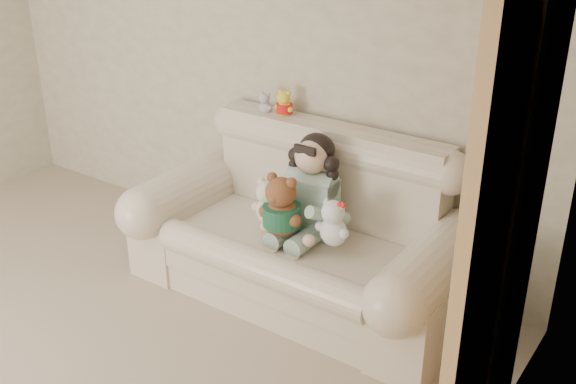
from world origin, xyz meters
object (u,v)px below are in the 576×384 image
Objects in this scene: seated_child at (312,185)px; white_cat at (334,218)px; brown_teddy at (282,200)px; cream_teddy at (269,198)px; sofa at (297,222)px.

seated_child is 0.32m from white_cat.
brown_teddy is 0.16m from cream_teddy.
cream_teddy is at bearing -142.49° from sofa.
white_cat is at bearing -36.74° from seated_child.
sofa is 6.02× the size of cream_teddy.
white_cat is (0.31, -0.09, 0.15)m from sofa.
sofa reaches higher than cream_teddy.
white_cat is at bearing 13.85° from cream_teddy.
sofa reaches higher than brown_teddy.
cream_teddy reaches higher than white_cat.
brown_teddy is at bearing -157.80° from white_cat.
cream_teddy is (-0.14, 0.06, -0.05)m from brown_teddy.
seated_child is at bearing 60.01° from brown_teddy.
white_cat is at bearing -5.94° from brown_teddy.
seated_child reaches higher than white_cat.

